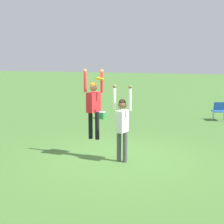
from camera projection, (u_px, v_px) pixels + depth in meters
The scene contains 6 objects.
ground_plane at pixel (114, 157), 8.95m from camera, with size 120.00×120.00×0.00m, color #477533.
person_jumping at pixel (94, 103), 8.75m from camera, with size 0.63×0.49×1.99m.
person_defending at pixel (122, 122), 8.38m from camera, with size 0.56×0.42×2.11m.
frisbee at pixel (99, 79), 8.40m from camera, with size 0.25×0.24×0.10m.
camping_chair_2 at pixel (219, 109), 14.50m from camera, with size 0.73×0.79×0.83m.
cooler_box at pixel (101, 115), 14.95m from camera, with size 0.41×0.32×0.33m.
Camera 1 is at (3.45, -7.90, 2.73)m, focal length 50.00 mm.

